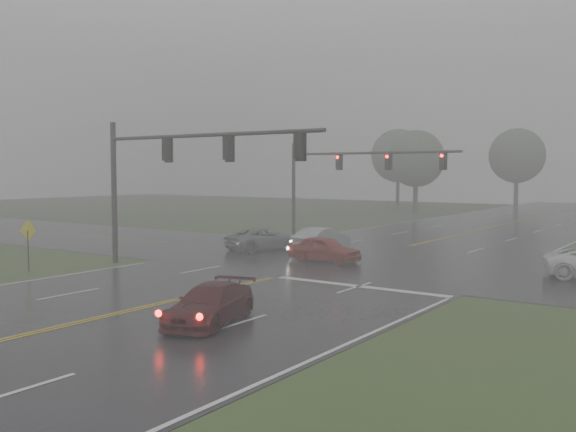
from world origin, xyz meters
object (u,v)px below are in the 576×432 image
Objects in this scene: sedan_red at (325,262)px; signal_gantry_near at (169,164)px; signal_gantry_far at (341,171)px; sedan_maroon at (210,324)px; car_grey at (265,250)px; sedan_silver at (322,251)px.

signal_gantry_near reaches higher than sedan_red.
signal_gantry_near is at bearing -89.96° from signal_gantry_far.
sedan_maroon is 19.99m from car_grey.
car_grey is 0.39× the size of signal_gantry_far.
car_grey is (-5.97, 2.43, 0.00)m from sedan_red.
signal_gantry_far reaches higher than sedan_silver.
signal_gantry_near reaches higher than signal_gantry_far.
sedan_red is at bearing -64.10° from signal_gantry_far.
signal_gantry_near is (-2.55, -10.86, 5.45)m from sedan_silver.
signal_gantry_far is at bearing -75.17° from car_grey.
car_grey is 10.80m from signal_gantry_near.
sedan_silver is 8.87m from signal_gantry_far.
sedan_maroon is at bearing -69.10° from signal_gantry_far.
sedan_silver is 0.89× the size of car_grey.
sedan_red is 4.81m from sedan_silver.
car_grey is at bearing 26.67° from sedan_silver.
signal_gantry_far is (-5.23, 10.77, 5.12)m from sedan_red.
sedan_maroon is at bearing 141.38° from car_grey.
sedan_red is 0.81× the size of car_grey.
sedan_silver is 3.65m from car_grey.
sedan_maroon is 1.05× the size of sedan_red.
signal_gantry_near is 1.02× the size of signal_gantry_far.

